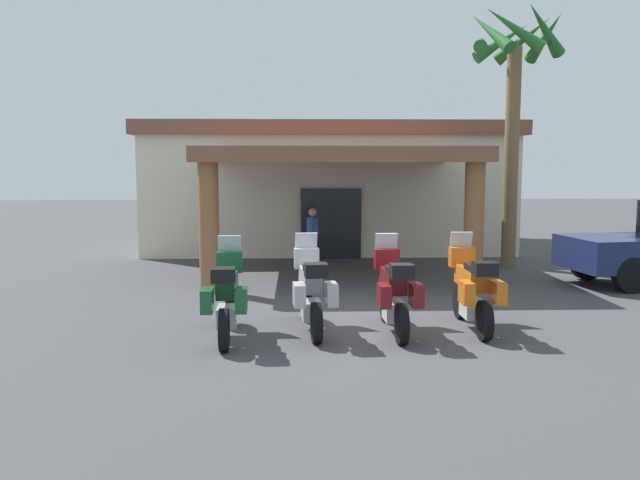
{
  "coord_description": "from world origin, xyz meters",
  "views": [
    {
      "loc": [
        -1.31,
        -11.7,
        2.87
      ],
      "look_at": [
        -0.6,
        2.57,
        1.2
      ],
      "focal_mm": 37.37,
      "sensor_mm": 36.0,
      "label": 1
    }
  ],
  "objects_px": {
    "pedestrian": "(312,234)",
    "motorcycle_silver": "(311,291)",
    "motorcycle_maroon": "(394,292)",
    "palm_tree_near_portico": "(513,81)",
    "motorcycle_green": "(227,296)",
    "motorcycle_orange": "(473,289)",
    "motel_building": "(326,184)"
  },
  "relations": [
    {
      "from": "pedestrian",
      "to": "motorcycle_green",
      "type": "bearing_deg",
      "value": -96.13
    },
    {
      "from": "motorcycle_maroon",
      "to": "pedestrian",
      "type": "xyz_separation_m",
      "value": [
        -1.1,
        7.05,
        0.24
      ]
    },
    {
      "from": "motorcycle_silver",
      "to": "motorcycle_orange",
      "type": "relative_size",
      "value": 1.0
    },
    {
      "from": "motorcycle_maroon",
      "to": "motorcycle_orange",
      "type": "bearing_deg",
      "value": -84.06
    },
    {
      "from": "motorcycle_green",
      "to": "motorcycle_silver",
      "type": "bearing_deg",
      "value": -75.9
    },
    {
      "from": "pedestrian",
      "to": "motorcycle_silver",
      "type": "bearing_deg",
      "value": -85.56
    },
    {
      "from": "motel_building",
      "to": "motorcycle_orange",
      "type": "bearing_deg",
      "value": -80.3
    },
    {
      "from": "motorcycle_silver",
      "to": "motorcycle_green",
      "type": "bearing_deg",
      "value": 101.16
    },
    {
      "from": "motorcycle_green",
      "to": "motorcycle_maroon",
      "type": "bearing_deg",
      "value": -86.28
    },
    {
      "from": "motel_building",
      "to": "motorcycle_silver",
      "type": "xyz_separation_m",
      "value": [
        -0.95,
        -11.76,
        -1.42
      ]
    },
    {
      "from": "pedestrian",
      "to": "motel_building",
      "type": "bearing_deg",
      "value": 89.01
    },
    {
      "from": "motorcycle_green",
      "to": "motorcycle_silver",
      "type": "distance_m",
      "value": 1.44
    },
    {
      "from": "motorcycle_silver",
      "to": "pedestrian",
      "type": "height_order",
      "value": "pedestrian"
    },
    {
      "from": "motel_building",
      "to": "motorcycle_green",
      "type": "height_order",
      "value": "motel_building"
    },
    {
      "from": "motorcycle_silver",
      "to": "palm_tree_near_portico",
      "type": "distance_m",
      "value": 9.87
    },
    {
      "from": "motorcycle_maroon",
      "to": "pedestrian",
      "type": "bearing_deg",
      "value": 8.24
    },
    {
      "from": "motel_building",
      "to": "pedestrian",
      "type": "bearing_deg",
      "value": -96.96
    },
    {
      "from": "motel_building",
      "to": "palm_tree_near_portico",
      "type": "xyz_separation_m",
      "value": [
        4.72,
        -4.95,
        2.92
      ]
    },
    {
      "from": "motorcycle_silver",
      "to": "motorcycle_orange",
      "type": "bearing_deg",
      "value": -93.76
    },
    {
      "from": "motorcycle_green",
      "to": "palm_tree_near_portico",
      "type": "xyz_separation_m",
      "value": [
        7.06,
        7.19,
        4.34
      ]
    },
    {
      "from": "pedestrian",
      "to": "motorcycle_maroon",
      "type": "bearing_deg",
      "value": -74.3
    },
    {
      "from": "motel_building",
      "to": "pedestrian",
      "type": "relative_size",
      "value": 7.63
    },
    {
      "from": "motel_building",
      "to": "pedestrian",
      "type": "distance_m",
      "value": 5.03
    },
    {
      "from": "motorcycle_maroon",
      "to": "palm_tree_near_portico",
      "type": "distance_m",
      "value": 9.24
    },
    {
      "from": "motorcycle_green",
      "to": "palm_tree_near_portico",
      "type": "relative_size",
      "value": 0.32
    },
    {
      "from": "motorcycle_green",
      "to": "palm_tree_near_portico",
      "type": "distance_m",
      "value": 10.97
    },
    {
      "from": "motel_building",
      "to": "motorcycle_green",
      "type": "distance_m",
      "value": 12.44
    },
    {
      "from": "motorcycle_silver",
      "to": "palm_tree_near_portico",
      "type": "height_order",
      "value": "palm_tree_near_portico"
    },
    {
      "from": "motorcycle_silver",
      "to": "motorcycle_maroon",
      "type": "distance_m",
      "value": 1.4
    },
    {
      "from": "motel_building",
      "to": "motorcycle_maroon",
      "type": "bearing_deg",
      "value": -87.04
    },
    {
      "from": "motorcycle_silver",
      "to": "motel_building",
      "type": "bearing_deg",
      "value": -8.8
    },
    {
      "from": "motorcycle_green",
      "to": "motorcycle_orange",
      "type": "relative_size",
      "value": 1.0
    }
  ]
}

